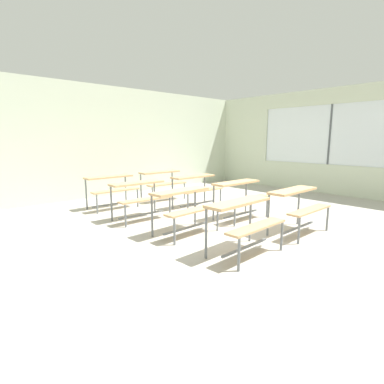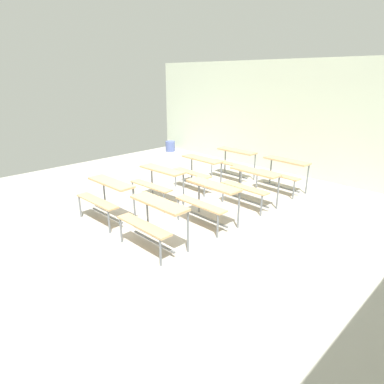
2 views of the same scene
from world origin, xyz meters
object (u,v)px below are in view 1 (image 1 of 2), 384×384
object	(u,v)px
desk_bench_r0c1	(298,201)
desk_bench_r2c0	(140,192)
desk_bench_r2c1	(196,184)
desk_bench_r3c0	(111,184)
desk_bench_r0c0	(244,215)
desk_bench_r3c1	(162,178)
desk_bench_r1c0	(185,201)
desk_bench_r1c1	(240,191)

from	to	relation	value
desk_bench_r0c1	desk_bench_r2c0	world-z (taller)	same
desk_bench_r2c1	desk_bench_r3c0	distance (m)	1.95
desk_bench_r2c0	desk_bench_r0c1	bearing A→B (deg)	-57.90
desk_bench_r0c0	desk_bench_r3c1	size ratio (longest dim) A/B	0.99
desk_bench_r1c0	desk_bench_r2c1	size ratio (longest dim) A/B	1.01
desk_bench_r0c1	desk_bench_r3c0	distance (m)	4.09
desk_bench_r0c0	desk_bench_r1c0	distance (m)	1.24
desk_bench_r2c1	desk_bench_r3c1	bearing A→B (deg)	92.53
desk_bench_r1c1	desk_bench_r2c1	bearing A→B (deg)	90.91
desk_bench_r1c1	desk_bench_r3c0	xyz separation A→B (m)	(-1.47, 2.57, 0.00)
desk_bench_r2c0	desk_bench_r3c0	world-z (taller)	same
desk_bench_r3c0	desk_bench_r3c1	bearing A→B (deg)	0.80
desk_bench_r1c1	desk_bench_r2c0	distance (m)	1.99
desk_bench_r3c0	desk_bench_r0c0	bearing A→B (deg)	-89.02
desk_bench_r1c1	desk_bench_r3c0	bearing A→B (deg)	120.81
desk_bench_r3c1	desk_bench_r2c1	bearing A→B (deg)	-86.72
desk_bench_r0c0	desk_bench_r0c1	world-z (taller)	same
desk_bench_r0c0	desk_bench_r3c1	distance (m)	4.07
desk_bench_r0c1	desk_bench_r1c1	distance (m)	1.25
desk_bench_r1c1	desk_bench_r2c0	xyz separation A→B (m)	(-1.51, 1.29, 0.00)
desk_bench_r0c1	desk_bench_r3c0	bearing A→B (deg)	110.47
desk_bench_r1c0	desk_bench_r3c1	xyz separation A→B (m)	(1.44, 2.57, 0.00)
desk_bench_r0c0	desk_bench_r3c0	distance (m)	3.80
desk_bench_r0c1	desk_bench_r2c1	size ratio (longest dim) A/B	0.99
desk_bench_r0c1	desk_bench_r1c0	bearing A→B (deg)	138.49
desk_bench_r0c1	desk_bench_r3c1	size ratio (longest dim) A/B	0.98
desk_bench_r0c1	desk_bench_r2c1	bearing A→B (deg)	89.27
desk_bench_r1c0	desk_bench_r2c0	bearing A→B (deg)	90.09
desk_bench_r1c0	desk_bench_r0c1	bearing A→B (deg)	-43.63
desk_bench_r0c0	desk_bench_r3c1	xyz separation A→B (m)	(1.43, 3.81, 0.00)
desk_bench_r0c1	desk_bench_r1c1	size ratio (longest dim) A/B	0.99
desk_bench_r0c0	desk_bench_r1c1	distance (m)	1.90
desk_bench_r2c1	desk_bench_r3c1	size ratio (longest dim) A/B	0.99
desk_bench_r0c0	desk_bench_r1c0	world-z (taller)	same
desk_bench_r0c1	desk_bench_r3c0	world-z (taller)	same
desk_bench_r1c0	desk_bench_r3c0	size ratio (longest dim) A/B	1.02
desk_bench_r2c0	desk_bench_r3c0	xyz separation A→B (m)	(0.04, 1.28, 0.00)
desk_bench_r0c0	desk_bench_r2c1	size ratio (longest dim) A/B	1.00
desk_bench_r0c1	desk_bench_r1c0	world-z (taller)	same
desk_bench_r1c1	desk_bench_r2c1	distance (m)	1.29
desk_bench_r0c0	desk_bench_r1c0	bearing A→B (deg)	88.97
desk_bench_r3c0	desk_bench_r3c1	distance (m)	1.45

